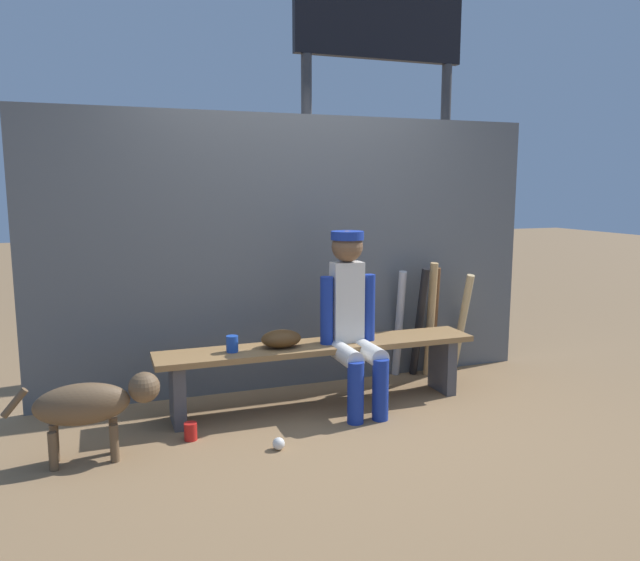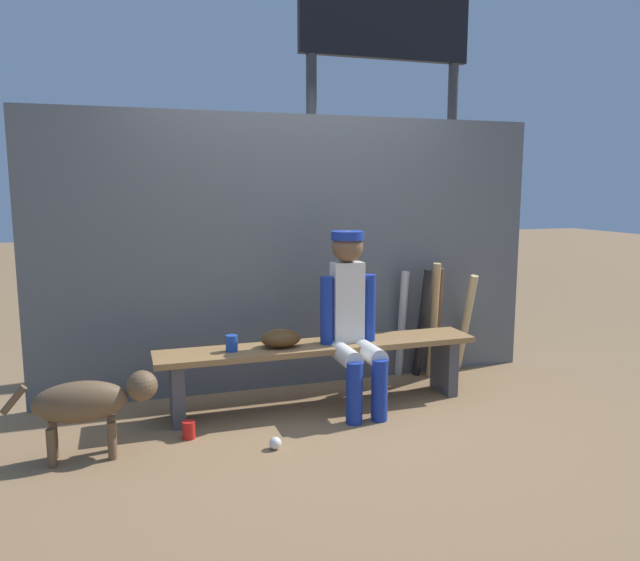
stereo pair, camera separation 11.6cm
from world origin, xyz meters
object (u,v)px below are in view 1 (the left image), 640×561
(bat_wood_tan, at_px, (431,320))
(bat_wood_natural, at_px, (462,322))
(bat_aluminum_black, at_px, (419,323))
(baseball, at_px, (279,444))
(dog, at_px, (93,404))
(cup_on_ground, at_px, (191,431))
(bat_aluminum_silver, at_px, (399,324))
(baseball_glove, at_px, (281,339))
(cup_on_bench, at_px, (232,344))
(dugout_bench, at_px, (320,358))
(player_seated, at_px, (353,315))
(bat_wood_dark, at_px, (434,321))
(scoreboard, at_px, (385,65))

(bat_wood_tan, height_order, bat_wood_natural, bat_wood_tan)
(bat_aluminum_black, bearing_deg, bat_wood_natural, 8.32)
(bat_aluminum_black, distance_m, baseball, 1.79)
(dog, bearing_deg, cup_on_ground, 10.05)
(bat_aluminum_silver, distance_m, bat_wood_natural, 0.58)
(baseball_glove, height_order, cup_on_bench, baseball_glove)
(dugout_bench, height_order, bat_aluminum_black, bat_aluminum_black)
(bat_aluminum_black, bearing_deg, bat_aluminum_silver, 146.63)
(dugout_bench, relative_size, dog, 2.72)
(player_seated, relative_size, baseball, 16.86)
(player_seated, height_order, baseball_glove, player_seated)
(bat_aluminum_silver, distance_m, bat_wood_dark, 0.31)
(bat_wood_dark, distance_m, bat_wood_natural, 0.28)
(bat_aluminum_black, bearing_deg, bat_wood_dark, 20.44)
(cup_on_ground, bearing_deg, baseball, -34.02)
(bat_aluminum_silver, relative_size, cup_on_ground, 8.04)
(bat_wood_natural, bearing_deg, cup_on_bench, -168.61)
(cup_on_bench, bearing_deg, bat_wood_tan, 11.51)
(player_seated, xyz_separation_m, baseball_glove, (-0.49, 0.11, -0.16))
(cup_on_ground, relative_size, dog, 0.13)
(bat_aluminum_silver, xyz_separation_m, dog, (-2.35, -0.82, -0.11))
(scoreboard, bearing_deg, dog, -144.21)
(player_seated, xyz_separation_m, dog, (-1.71, -0.28, -0.34))
(bat_aluminum_silver, height_order, bat_wood_tan, bat_wood_tan)
(player_seated, height_order, bat_wood_tan, player_seated)
(cup_on_ground, bearing_deg, cup_on_bench, 40.77)
(bat_aluminum_silver, height_order, dog, bat_aluminum_silver)
(baseball, distance_m, cup_on_ground, 0.57)
(dugout_bench, bearing_deg, bat_wood_tan, 17.55)
(cup_on_ground, bearing_deg, dugout_bench, 16.85)
(player_seated, height_order, cup_on_ground, player_seated)
(dog, bearing_deg, bat_wood_natural, 15.17)
(bat_aluminum_silver, bearing_deg, baseball, -141.84)
(bat_wood_dark, xyz_separation_m, baseball, (-1.63, -1.01, -0.41))
(bat_aluminum_silver, height_order, baseball, bat_aluminum_silver)
(baseball_glove, xyz_separation_m, bat_wood_tan, (1.37, 0.34, -0.04))
(dugout_bench, height_order, bat_wood_natural, bat_wood_natural)
(dugout_bench, height_order, bat_wood_tan, bat_wood_tan)
(bat_aluminum_black, distance_m, cup_on_bench, 1.64)
(bat_wood_dark, relative_size, baseball, 12.15)
(cup_on_bench, bearing_deg, bat_wood_natural, 11.39)
(baseball_glove, relative_size, bat_wood_dark, 0.31)
(bat_wood_tan, relative_size, cup_on_bench, 8.64)
(dugout_bench, bearing_deg, baseball, -128.33)
(baseball_glove, relative_size, cup_on_ground, 2.55)
(bat_wood_tan, bearing_deg, dog, -164.27)
(baseball, bearing_deg, bat_wood_dark, 31.90)
(bat_wood_natural, relative_size, scoreboard, 0.22)
(bat_wood_tan, relative_size, bat_wood_dark, 1.06)
(bat_aluminum_silver, height_order, bat_wood_natural, bat_aluminum_silver)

